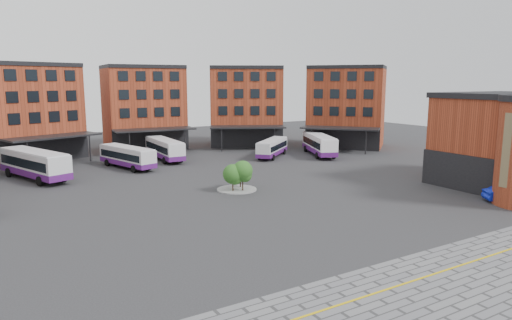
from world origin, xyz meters
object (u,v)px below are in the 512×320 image
bus_e (272,147)px  bus_f (319,144)px  bus_c (127,156)px  tree_island (239,175)px  bus_d (164,149)px  bus_b (34,164)px  blue_car (509,194)px

bus_e → bus_f: bus_f is taller
bus_c → bus_e: 22.45m
tree_island → bus_c: 20.78m
bus_d → bus_f: bearing=-19.7°
bus_d → tree_island: bearing=-89.0°
bus_b → blue_car: bus_b is taller
tree_island → blue_car: tree_island is taller
tree_island → bus_e: size_ratio=0.49×
bus_e → blue_car: 35.54m
tree_island → bus_b: (-18.48, 18.07, 0.11)m
tree_island → bus_b: 25.85m
blue_car → bus_c: bearing=69.4°
bus_e → bus_f: 7.86m
tree_island → bus_d: bearing=90.0°
bus_c → bus_f: bus_f is taller
bus_c → tree_island: bearing=-87.2°
bus_c → bus_f: (29.78, -4.85, 0.18)m
bus_c → bus_f: size_ratio=0.91×
tree_island → bus_b: bus_b is taller
tree_island → bus_d: 23.52m
bus_c → blue_car: bus_c is taller
bus_d → bus_f: bus_f is taller
tree_island → bus_c: size_ratio=0.40×
bus_c → bus_e: (22.32, -2.39, -0.11)m
bus_b → bus_c: bearing=-12.4°
tree_island → blue_car: 27.52m
tree_island → bus_f: tree_island is taller
bus_c → bus_f: 30.18m
bus_d → bus_e: (15.56, -6.26, -0.21)m
bus_f → bus_e: bearing=-174.9°
bus_c → bus_e: bearing=-22.3°
bus_c → bus_f: bearing=-25.4°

